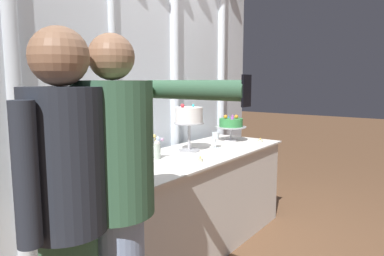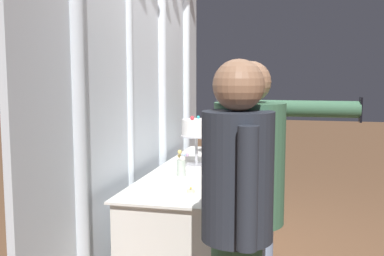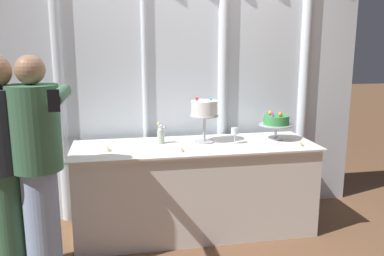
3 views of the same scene
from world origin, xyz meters
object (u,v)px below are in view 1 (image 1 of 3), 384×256
cake_display_nearleft (189,118)px  tealight_far_left (129,174)px  guest_man_pink_jacket (67,210)px  tealight_near_right (260,141)px  flower_vase (157,148)px  cake_table (190,201)px  guest_girl_blue_dress (117,197)px  wine_glass (216,136)px  cake_display_nearright (231,124)px  tealight_near_left (200,160)px

cake_display_nearleft → tealight_far_left: (-0.83, -0.16, -0.27)m
guest_man_pink_jacket → tealight_near_right: bearing=6.1°
cake_display_nearleft → flower_vase: cake_display_nearleft is taller
tealight_near_right → flower_vase: bearing=165.1°
cake_table → guest_man_pink_jacket: bearing=-162.4°
guest_girl_blue_dress → guest_man_pink_jacket: bearing=171.9°
cake_table → guest_man_pink_jacket: (-1.43, -0.45, 0.47)m
cake_table → tealight_far_left: 0.84m
cake_display_nearleft → guest_girl_blue_dress: guest_girl_blue_dress is taller
wine_glass → guest_girl_blue_dress: size_ratio=0.09×
cake_table → flower_vase: flower_vase is taller
cake_display_nearleft → guest_man_pink_jacket: (-1.52, -0.53, -0.20)m
tealight_far_left → tealight_near_right: tealight_far_left is taller
cake_table → cake_display_nearright: size_ratio=6.90×
tealight_near_left → tealight_far_left: bearing=167.1°
cake_display_nearleft → guest_man_pink_jacket: 1.63m
cake_display_nearleft → guest_girl_blue_dress: 1.43m
tealight_far_left → tealight_near_left: same height
cake_display_nearright → guest_man_pink_jacket: 2.24m
flower_vase → tealight_near_left: flower_vase is taller
tealight_near_right → guest_girl_blue_dress: 2.09m
cake_table → tealight_near_right: tealight_near_right is taller
guest_girl_blue_dress → guest_man_pink_jacket: guest_man_pink_jacket is taller
cake_display_nearright → tealight_near_left: size_ratio=7.48×
guest_man_pink_jacket → cake_display_nearright: bearing=13.1°
cake_display_nearright → tealight_near_right: cake_display_nearright is taller
flower_vase → guest_girl_blue_dress: (-0.92, -0.59, -0.01)m
flower_vase → tealight_near_left: 0.34m
tealight_near_left → guest_girl_blue_dress: 1.08m
cake_display_nearleft → tealight_far_left: cake_display_nearleft is taller
cake_table → tealight_far_left: (-0.73, -0.08, 0.40)m
cake_display_nearleft → cake_display_nearright: bearing=-2.2°
cake_display_nearleft → flower_vase: bearing=176.8°
tealight_far_left → guest_girl_blue_dress: size_ratio=0.03×
tealight_near_right → tealight_near_left: bearing=-179.8°
cake_display_nearleft → tealight_far_left: size_ratio=8.40×
flower_vase → tealight_near_right: 1.20m
cake_display_nearleft → cake_display_nearright: 0.66m
cake_table → tealight_near_left: tealight_near_left is taller
tealight_near_left → guest_man_pink_jacket: size_ratio=0.03×
tealight_near_left → tealight_near_right: tealight_near_left is taller
cake_table → guest_man_pink_jacket: size_ratio=1.32×
cake_display_nearright → guest_girl_blue_dress: size_ratio=0.19×
cake_display_nearleft → tealight_near_left: 0.47m
flower_vase → guest_girl_blue_dress: bearing=-147.4°
tealight_near_left → wine_glass: bearing=20.2°
wine_glass → tealight_far_left: size_ratio=2.97×
cake_table → flower_vase: (-0.28, 0.10, 0.47)m
tealight_near_right → guest_man_pink_jacket: (-2.30, -0.25, 0.07)m
cake_display_nearleft → guest_man_pink_jacket: bearing=-160.7°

